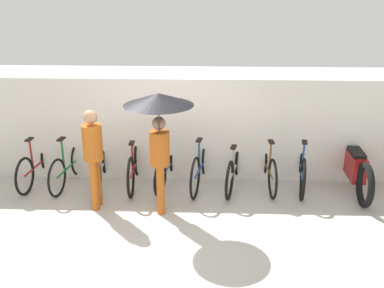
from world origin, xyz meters
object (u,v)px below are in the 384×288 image
parked_bicycle_3 (134,166)px  parked_bicycle_0 (38,164)px  parked_bicycle_1 (69,166)px  parked_bicycle_2 (102,166)px  parked_bicycle_5 (201,165)px  parked_bicycle_7 (268,166)px  pedestrian_center (159,119)px  parked_bicycle_4 (168,166)px  parked_bicycle_6 (234,168)px  parked_bicycle_8 (301,167)px  motorcycle (355,167)px  pedestrian_leading (93,152)px

parked_bicycle_3 → parked_bicycle_0: bearing=85.5°
parked_bicycle_1 → parked_bicycle_2: bearing=-81.6°
parked_bicycle_3 → parked_bicycle_5: (1.23, 0.04, 0.01)m
parked_bicycle_0 → parked_bicycle_7: (4.30, 0.01, 0.01)m
pedestrian_center → parked_bicycle_4: bearing=-97.7°
parked_bicycle_2 → parked_bicycle_5: (1.85, 0.02, 0.04)m
parked_bicycle_0 → parked_bicycle_7: bearing=-86.6°
parked_bicycle_6 → pedestrian_center: bearing=143.8°
parked_bicycle_3 → parked_bicycle_5: size_ratio=0.96×
parked_bicycle_5 → parked_bicycle_7: bearing=-77.9°
parked_bicycle_7 → parked_bicycle_4: bearing=87.6°
parked_bicycle_4 → parked_bicycle_5: (0.61, -0.04, 0.04)m
parked_bicycle_4 → parked_bicycle_8: parked_bicycle_4 is taller
parked_bicycle_4 → motorcycle: size_ratio=0.78×
parked_bicycle_0 → parked_bicycle_6: size_ratio=1.01×
parked_bicycle_2 → parked_bicycle_3: size_ratio=1.00×
pedestrian_center → parked_bicycle_2: bearing=-48.8°
parked_bicycle_5 → parked_bicycle_3: bearing=101.8°
parked_bicycle_7 → parked_bicycle_0: bearing=87.5°
parked_bicycle_4 → parked_bicycle_5: size_ratio=0.93×
parked_bicycle_6 → pedestrian_center: (-1.24, -1.10, 1.25)m
parked_bicycle_7 → parked_bicycle_8: (0.62, -0.01, 0.01)m
parked_bicycle_2 → parked_bicycle_3: parked_bicycle_2 is taller
parked_bicycle_2 → parked_bicycle_8: parked_bicycle_2 is taller
parked_bicycle_1 → parked_bicycle_8: 4.31m
parked_bicycle_0 → parked_bicycle_2: (1.23, -0.06, -0.01)m
parked_bicycle_1 → parked_bicycle_2: (0.61, 0.03, -0.01)m
parked_bicycle_3 → parked_bicycle_6: 1.85m
parked_bicycle_5 → parked_bicycle_0: bearing=99.5°
parked_bicycle_3 → parked_bicycle_6: parked_bicycle_6 is taller
parked_bicycle_2 → pedestrian_center: 2.06m
parked_bicycle_2 → parked_bicycle_7: size_ratio=0.99×
parked_bicycle_3 → parked_bicycle_5: 1.23m
motorcycle → parked_bicycle_6: bearing=92.8°
parked_bicycle_0 → parked_bicycle_8: bearing=-86.7°
parked_bicycle_5 → parked_bicycle_2: bearing=100.8°
parked_bicycle_0 → parked_bicycle_1: parked_bicycle_0 is taller
parked_bicycle_3 → parked_bicycle_6: bearing=-91.7°
pedestrian_leading → motorcycle: (4.51, 0.89, -0.56)m
parked_bicycle_6 → pedestrian_leading: (-2.34, -0.90, 0.62)m
parked_bicycle_1 → parked_bicycle_8: bearing=-82.9°
parked_bicycle_4 → motorcycle: (3.40, -0.06, 0.07)m
parked_bicycle_3 → pedestrian_leading: (-0.49, -0.87, 0.60)m
parked_bicycle_4 → parked_bicycle_6: bearing=-82.0°
parked_bicycle_6 → pedestrian_leading: pedestrian_leading is taller
pedestrian_center → parked_bicycle_6: bearing=-145.7°
parked_bicycle_7 → motorcycle: 1.56m
parked_bicycle_7 → parked_bicycle_8: bearing=-93.6°
parked_bicycle_3 → pedestrian_leading: size_ratio=1.02×
parked_bicycle_1 → parked_bicycle_7: parked_bicycle_7 is taller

